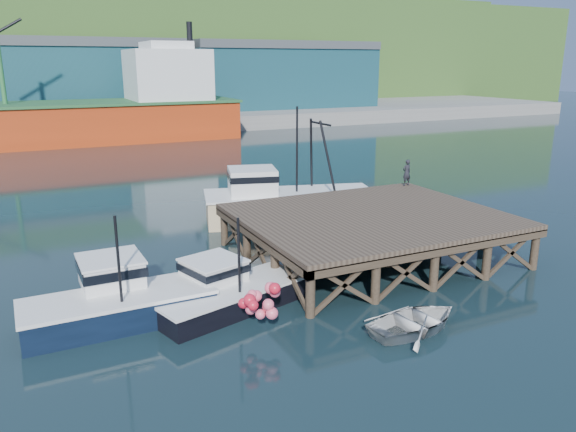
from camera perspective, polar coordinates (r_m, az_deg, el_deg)
ground at (r=24.99m, az=-2.40°, el=-5.91°), size 300.00×300.00×0.00m
wharf at (r=26.75m, az=8.59°, el=-0.25°), size 12.00×10.00×2.62m
far_quay at (r=92.22m, az=-20.18°, el=9.44°), size 160.00×40.00×2.00m
warehouse_mid at (r=86.93m, az=-20.16°, el=12.79°), size 28.00×16.00×9.00m
warehouse_right at (r=94.90m, az=-1.35°, el=13.83°), size 30.00×16.00×9.00m
cargo_ship at (r=69.65m, az=-25.38°, el=9.19°), size 55.50×10.00×13.75m
hillside at (r=121.77m, az=-22.19°, el=15.21°), size 220.00×50.00×22.00m
boat_navy at (r=21.34m, az=-16.96°, el=-8.02°), size 6.72×3.60×4.17m
boat_black at (r=21.63m, az=-6.29°, el=-7.53°), size 6.41×5.32×3.73m
trawler at (r=32.88m, az=-0.14°, el=1.84°), size 10.50×6.03×6.64m
dinghy at (r=20.32m, az=12.83°, el=-10.35°), size 3.95×3.02×0.76m
dockworker at (r=33.26m, az=11.96°, el=4.34°), size 0.58×0.40×1.52m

